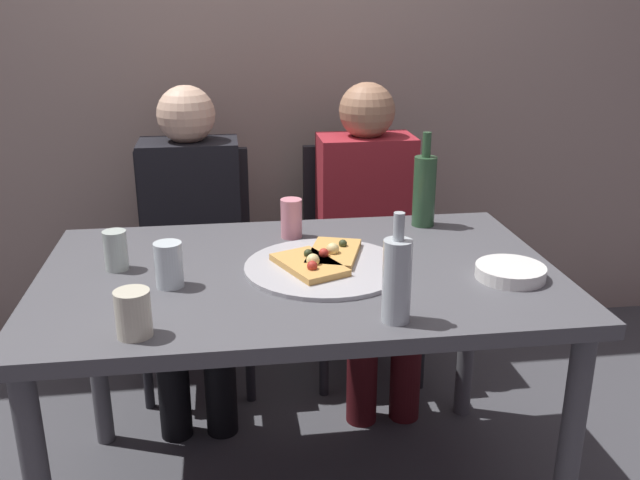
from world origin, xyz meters
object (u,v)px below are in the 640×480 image
object	(u,v)px
pizza_slice_extra	(310,264)
chair_left	(196,253)
tumbler_near	(133,313)
tumbler_far	(116,250)
guest_in_beanie	(369,226)
soda_can	(291,218)
beer_bottle	(397,279)
chair_right	(361,245)
plate_stack	(510,272)
pizza_slice_last	(334,253)
dining_table	(300,298)
pizza_tray	(325,267)
guest_in_sweater	(192,234)
wine_glass	(169,265)
wine_bottle	(424,189)

from	to	relation	value
pizza_slice_extra	chair_left	size ratio (longest dim) A/B	0.28
tumbler_near	tumbler_far	xyz separation A→B (m)	(-0.09, 0.41, 0.00)
guest_in_beanie	soda_can	bearing A→B (deg)	51.09
tumbler_near	tumbler_far	bearing A→B (deg)	102.63
tumbler_near	chair_left	bearing A→B (deg)	86.01
beer_bottle	chair_right	world-z (taller)	beer_bottle
plate_stack	pizza_slice_last	bearing A→B (deg)	156.64
dining_table	tumbler_near	world-z (taller)	tumbler_near
beer_bottle	pizza_tray	bearing A→B (deg)	108.75
pizza_tray	soda_can	size ratio (longest dim) A/B	3.64
guest_in_sweater	tumbler_far	bearing A→B (deg)	74.29
guest_in_beanie	wine_glass	bearing A→B (deg)	47.89
tumbler_far	wine_glass	size ratio (longest dim) A/B	0.93
soda_can	wine_bottle	bearing A→B (deg)	7.89
pizza_slice_last	wine_bottle	world-z (taller)	wine_bottle
wine_glass	soda_can	distance (m)	0.49
beer_bottle	tumbler_near	bearing A→B (deg)	179.43
wine_bottle	pizza_slice_last	bearing A→B (deg)	-140.58
dining_table	pizza_slice_extra	world-z (taller)	pizza_slice_extra
guest_in_beanie	pizza_tray	bearing A→B (deg)	68.68
wine_bottle	tumbler_far	bearing A→B (deg)	-164.30
chair_right	tumbler_near	bearing A→B (deg)	57.77
guest_in_sweater	guest_in_beanie	xyz separation A→B (m)	(0.66, 0.00, 0.00)
guest_in_beanie	pizza_slice_extra	bearing A→B (deg)	66.06
chair_left	guest_in_sweater	size ratio (longest dim) A/B	0.77
wine_bottle	soda_can	world-z (taller)	wine_bottle
tumbler_far	pizza_slice_last	bearing A→B (deg)	-1.51
pizza_slice_last	wine_bottle	xyz separation A→B (m)	(0.34, 0.28, 0.10)
wine_bottle	plate_stack	bearing A→B (deg)	-77.37
pizza_slice_last	tumbler_far	xyz separation A→B (m)	(-0.60, 0.02, 0.03)
plate_stack	chair_left	size ratio (longest dim) A/B	0.21
pizza_slice_extra	wine_bottle	bearing A→B (deg)	40.58
tumbler_far	guest_in_beanie	world-z (taller)	guest_in_beanie
dining_table	pizza_tray	size ratio (longest dim) A/B	3.17
dining_table	soda_can	distance (m)	0.31
pizza_slice_last	pizza_slice_extra	distance (m)	0.11
pizza_tray	wine_glass	xyz separation A→B (m)	(-0.41, -0.06, 0.05)
dining_table	soda_can	xyz separation A→B (m)	(0.01, 0.27, 0.15)
pizza_slice_last	soda_can	size ratio (longest dim) A/B	2.05
chair_left	chair_right	world-z (taller)	same
tumbler_far	guest_in_beanie	bearing A→B (deg)	36.52
pizza_tray	guest_in_beanie	distance (m)	0.76
wine_bottle	guest_in_sweater	xyz separation A→B (m)	(-0.76, 0.36, -0.24)
pizza_slice_extra	pizza_tray	bearing A→B (deg)	20.55
tumbler_near	wine_glass	size ratio (longest dim) A/B	0.90
tumbler_far	guest_in_beanie	size ratio (longest dim) A/B	0.09
tumbler_near	pizza_tray	bearing A→B (deg)	35.14
pizza_slice_last	pizza_slice_extra	bearing A→B (deg)	-134.83
tumbler_near	chair_left	world-z (taller)	chair_left
dining_table	pizza_slice_extra	bearing A→B (deg)	-44.36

